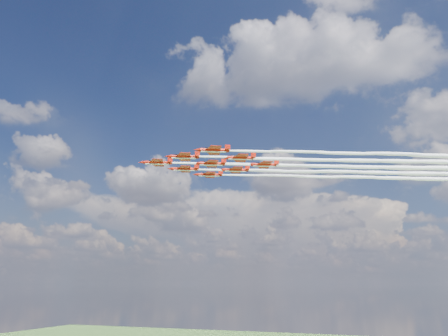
# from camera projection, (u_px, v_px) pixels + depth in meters

# --- Properties ---
(jet_lead) EXTENTS (114.45, 55.73, 2.81)m
(jet_lead) POSITION_uv_depth(u_px,v_px,m) (327.00, 166.00, 152.25)
(jet_lead) COLOR #A81609
(jet_row2_port) EXTENTS (114.45, 55.73, 2.81)m
(jet_row2_port) POSITION_uv_depth(u_px,v_px,m) (361.00, 160.00, 145.38)
(jet_row2_port) COLOR #A81609
(jet_row2_starb) EXTENTS (114.45, 55.73, 2.81)m
(jet_row2_starb) POSITION_uv_depth(u_px,v_px,m) (345.00, 172.00, 160.45)
(jet_row2_starb) COLOR #A81609
(jet_row3_port) EXTENTS (114.45, 55.73, 2.81)m
(jet_row3_port) POSITION_uv_depth(u_px,v_px,m) (399.00, 154.00, 138.51)
(jet_row3_port) COLOR #A81609
(jet_row3_centre) EXTENTS (114.45, 55.73, 2.81)m
(jet_row3_centre) POSITION_uv_depth(u_px,v_px,m) (378.00, 167.00, 153.58)
(jet_row3_centre) COLOR #A81609
(jet_row3_starb) EXTENTS (114.45, 55.73, 2.81)m
(jet_row3_starb) POSITION_uv_depth(u_px,v_px,m) (361.00, 177.00, 168.64)
(jet_row3_starb) COLOR #A81609
(jet_row4_port) EXTENTS (114.45, 55.73, 2.81)m
(jet_row4_port) POSITION_uv_depth(u_px,v_px,m) (414.00, 162.00, 146.71)
(jet_row4_port) COLOR #A81609
(jet_row4_starb) EXTENTS (114.45, 55.73, 2.81)m
(jet_row4_starb) POSITION_uv_depth(u_px,v_px,m) (393.00, 173.00, 161.77)
(jet_row4_starb) COLOR #A81609
(jet_tail) EXTENTS (114.45, 55.73, 2.81)m
(jet_tail) POSITION_uv_depth(u_px,v_px,m) (428.00, 168.00, 154.90)
(jet_tail) COLOR #A81609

